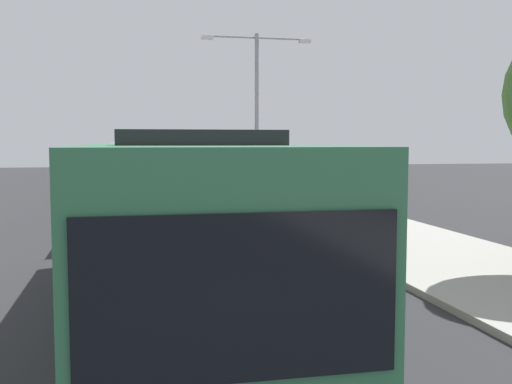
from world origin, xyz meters
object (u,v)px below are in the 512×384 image
Objects in this scene: streetlamp_mid at (257,100)px; bus_middle at (141,166)px; bus_fourth_in_line at (137,160)px; bus_lead at (175,226)px; white_suv at (293,216)px; bus_tail_end at (133,154)px; bus_rear at (135,156)px; bus_second_in_line at (148,179)px.

bus_middle is at bearing 128.85° from streetlamp_mid.
streetlamp_mid is at bearing -74.38° from bus_fourth_in_line.
bus_lead is 1.48× the size of streetlamp_mid.
bus_middle is 2.45× the size of white_suv.
white_suv is at bearing -97.70° from streetlamp_mid.
bus_middle is 19.64m from white_suv.
streetlamp_mid is (5.40, -19.30, 3.38)m from bus_fourth_in_line.
bus_lead is at bearing -90.00° from bus_fourth_in_line.
bus_fourth_in_line reaches higher than white_suv.
bus_lead is 63.30m from bus_tail_end.
bus_second_in_line is at bearing -90.00° from bus_rear.
bus_tail_end is at bearing 90.00° from bus_rear.
bus_fourth_in_line is (0.00, 24.74, 0.00)m from bus_second_in_line.
white_suv is at bearing -79.14° from bus_middle.
bus_rear and bus_tail_end have the same top height.
bus_fourth_in_line is 1.03× the size of bus_rear.
bus_fourth_in_line and bus_rear have the same top height.
bus_second_in_line is at bearing -90.00° from bus_tail_end.
bus_lead is 1.07× the size of bus_tail_end.
white_suv is (3.70, -31.87, -0.66)m from bus_fourth_in_line.
bus_second_in_line is 1.01× the size of bus_middle.
bus_middle is (-0.00, 25.17, -0.00)m from bus_lead.
bus_fourth_in_line is 32.09m from white_suv.
bus_middle reaches higher than white_suv.
bus_lead and bus_tail_end have the same top height.
bus_rear is (-0.00, 12.72, -0.00)m from bus_fourth_in_line.
streetlamp_mid is at bearing -83.13° from bus_tail_end.
bus_second_in_line is 24.74m from bus_fourth_in_line.
bus_second_in_line and bus_middle have the same top height.
bus_second_in_line is at bearing 90.00° from bus_lead.
bus_second_in_line is 0.94× the size of bus_fourth_in_line.
white_suv is 13.31m from streetlamp_mid.
bus_lead is 0.99× the size of bus_rear.
bus_tail_end is (-0.00, 63.30, -0.00)m from bus_lead.
bus_middle and bus_tail_end have the same top height.
bus_second_in_line is 8.38m from streetlamp_mid.
bus_lead is 6.99m from white_suv.
streetlamp_mid is (5.40, 5.44, 3.38)m from bus_second_in_line.
streetlamp_mid reaches higher than bus_second_in_line.
bus_rear is (0.00, 25.32, 0.00)m from bus_middle.
bus_second_in_line is at bearing -90.00° from bus_middle.
bus_second_in_line is 50.27m from bus_tail_end.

